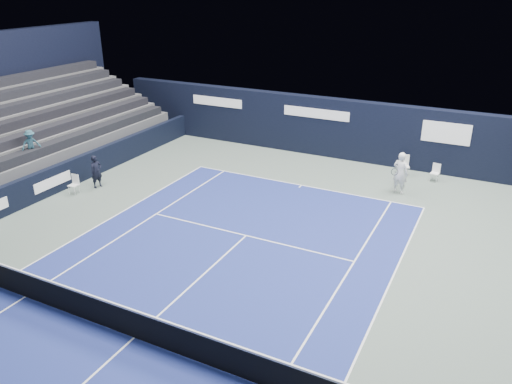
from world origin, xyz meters
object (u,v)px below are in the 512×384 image
(folding_chair_back_a, at_px, (404,162))
(folding_chair_back_b, at_px, (435,171))
(line_judge_chair, at_px, (74,183))
(tennis_net, at_px, (132,322))
(tennis_player, at_px, (400,173))

(folding_chair_back_a, height_order, folding_chair_back_b, folding_chair_back_a)
(folding_chair_back_a, height_order, line_judge_chair, folding_chair_back_a)
(folding_chair_back_a, bearing_deg, tennis_net, -123.42)
(tennis_net, height_order, tennis_player, tennis_player)
(line_judge_chair, bearing_deg, tennis_player, 21.79)
(folding_chair_back_b, xyz_separation_m, tennis_player, (-1.22, -2.21, 0.47))
(folding_chair_back_a, distance_m, line_judge_chair, 15.35)
(folding_chair_back_b, distance_m, line_judge_chair, 16.49)
(line_judge_chair, xyz_separation_m, tennis_net, (8.63, -6.55, 0.02))
(tennis_net, bearing_deg, tennis_player, 72.30)
(folding_chair_back_a, height_order, tennis_player, tennis_player)
(folding_chair_back_b, height_order, tennis_player, tennis_player)
(line_judge_chair, relative_size, tennis_player, 0.46)
(tennis_net, xyz_separation_m, tennis_player, (4.16, 13.03, 0.44))
(folding_chair_back_a, relative_size, tennis_player, 0.53)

